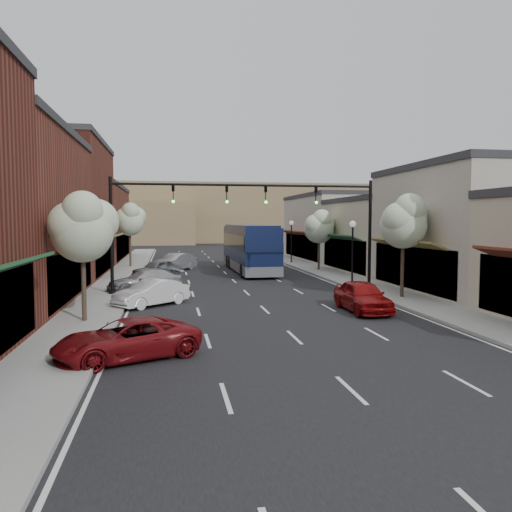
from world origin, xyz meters
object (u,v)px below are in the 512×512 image
tree_right_far (320,226)px  coach_bus (249,247)px  lamp_post_near (353,242)px  tree_right_near (405,221)px  tree_left_near (83,226)px  tree_left_far (130,219)px  red_hatchback (362,296)px  parked_car_c (145,281)px  signal_mast_right (334,218)px  signal_mast_left (153,218)px  parked_car_d (157,269)px  parked_car_e (175,262)px  lamp_post_far (291,235)px  parked_car_b (152,293)px  parked_car_a (127,339)px

tree_right_far → coach_bus: (-6.13, 0.78, -1.88)m
tree_right_far → lamp_post_near: tree_right_far is taller
tree_right_near → lamp_post_near: tree_right_near is taller
tree_left_near → tree_left_far: bearing=90.0°
tree_right_near → red_hatchback: size_ratio=1.33×
tree_right_near → coach_bus: size_ratio=0.45×
lamp_post_near → red_hatchback: (-3.19, -9.80, -2.24)m
tree_left_far → parked_car_c: 16.92m
signal_mast_right → lamp_post_near: signal_mast_right is taller
signal_mast_left → tree_left_near: 8.48m
parked_car_d → red_hatchback: bearing=-10.9°
tree_left_near → parked_car_e: bearing=79.8°
lamp_post_far → parked_car_c: (-14.00, -18.38, -2.32)m
signal_mast_left → tree_left_far: signal_mast_left is taller
signal_mast_right → parked_car_e: (-9.82, 14.42, -3.85)m
parked_car_b → parked_car_d: 12.96m
parked_car_b → parked_car_c: bearing=145.6°
parked_car_d → parked_car_e: bearing=122.4°
lamp_post_far → coach_bus: bearing=-127.5°
signal_mast_right → signal_mast_left: (-11.24, 0.00, 0.00)m
lamp_post_far → tree_left_far: bearing=-172.7°
tree_left_near → signal_mast_right: bearing=30.1°
lamp_post_near → red_hatchback: lamp_post_near is taller
signal_mast_right → signal_mast_left: same height
signal_mast_right → parked_car_a: size_ratio=1.77×
signal_mast_left → lamp_post_far: bearing=56.1°
parked_car_a → lamp_post_far: bearing=134.3°
signal_mast_right → tree_left_far: 22.68m
signal_mast_right → lamp_post_near: 3.69m
parked_car_c → tree_right_near: bearing=47.6°
parked_car_b → signal_mast_right: bearing=68.4°
tree_left_far → parked_car_d: size_ratio=1.47×
tree_left_far → lamp_post_far: tree_left_far is taller
tree_left_far → parked_car_a: (2.22, -31.91, -3.96)m
tree_left_far → red_hatchback: bearing=-63.0°
tree_left_near → lamp_post_far: bearing=60.2°
tree_left_near → red_hatchback: tree_left_near is taller
signal_mast_right → parked_car_c: signal_mast_right is taller
signal_mast_left → parked_car_b: (0.02, -3.87, -3.94)m
tree_left_near → coach_bus: size_ratio=0.43×
parked_car_d → parked_car_e: 5.51m
signal_mast_left → red_hatchback: 13.15m
signal_mast_right → red_hatchback: bearing=-97.9°
parked_car_e → lamp_post_near: bearing=-6.8°
tree_left_far → parked_car_d: 10.03m
tree_left_near → parked_car_c: tree_left_near is taller
tree_right_near → parked_car_d: 19.53m
tree_right_far → parked_car_a: size_ratio=1.17×
tree_right_far → parked_car_c: tree_right_far is taller
tree_right_near → parked_car_b: (-13.95, 0.18, -3.77)m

